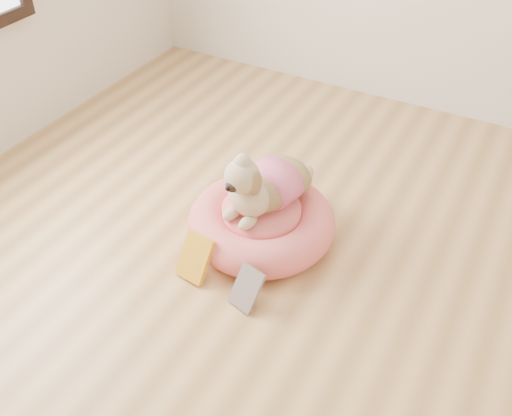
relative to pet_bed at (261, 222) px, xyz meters
The scene contains 5 objects.
floor 0.88m from the pet_bed, 58.54° to the right, with size 4.50×4.50×0.00m, color #AD7D48.
pet_bed is the anchor object (origin of this frame).
dog 0.25m from the pet_bed, 84.46° to the left, with size 0.31×0.45×0.33m, color brown, non-canonical shape.
book_yellow 0.36m from the pet_bed, 110.72° to the right, with size 0.13×0.02×0.20m, color #FFFA1A.
book_white 0.39m from the pet_bed, 69.99° to the right, with size 0.11×0.02×0.17m, color silver.
Camera 1 is at (0.44, -0.94, 1.72)m, focal length 40.00 mm.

